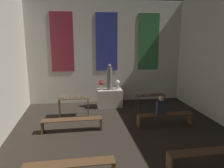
% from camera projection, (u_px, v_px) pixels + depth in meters
% --- Properties ---
extents(wall_back, '(8.24, 0.16, 5.24)m').
position_uv_depth(wall_back, '(106.00, 52.00, 11.36)').
color(wall_back, beige).
rests_on(wall_back, ground_plane).
extents(altar, '(1.22, 0.74, 0.87)m').
position_uv_depth(altar, '(109.00, 98.00, 10.83)').
color(altar, '#BCB29E').
rests_on(altar, ground_plane).
extents(statue, '(0.26, 0.26, 1.25)m').
position_uv_depth(statue, '(109.00, 78.00, 10.62)').
color(statue, slate).
rests_on(statue, altar).
extents(flower_vase_left, '(0.26, 0.26, 0.47)m').
position_uv_depth(flower_vase_left, '(101.00, 84.00, 10.62)').
color(flower_vase_left, beige).
rests_on(flower_vase_left, altar).
extents(flower_vase_right, '(0.26, 0.26, 0.47)m').
position_uv_depth(flower_vase_right, '(117.00, 83.00, 10.74)').
color(flower_vase_right, beige).
rests_on(flower_vase_right, altar).
extents(candle_rack_left, '(1.29, 0.43, 1.01)m').
position_uv_depth(candle_rack_left, '(74.00, 100.00, 9.44)').
color(candle_rack_left, '#473823').
rests_on(candle_rack_left, ground_plane).
extents(candle_rack_right, '(1.29, 0.43, 1.02)m').
position_uv_depth(candle_rack_right, '(150.00, 97.00, 9.98)').
color(candle_rack_right, '#473823').
rests_on(candle_rack_right, ground_plane).
extents(pew_second_left, '(2.17, 0.36, 0.46)m').
position_uv_depth(pew_second_left, '(70.00, 168.00, 5.17)').
color(pew_second_left, brown).
rests_on(pew_second_left, ground_plane).
extents(pew_second_right, '(2.17, 0.36, 0.46)m').
position_uv_depth(pew_second_right, '(208.00, 155.00, 5.72)').
color(pew_second_right, brown).
rests_on(pew_second_right, ground_plane).
extents(pew_back_left, '(2.17, 0.36, 0.46)m').
position_uv_depth(pew_back_left, '(72.00, 122.00, 7.96)').
color(pew_back_left, brown).
rests_on(pew_back_left, ground_plane).
extents(pew_back_right, '(2.17, 0.36, 0.46)m').
position_uv_depth(pew_back_right, '(165.00, 117.00, 8.51)').
color(pew_back_right, brown).
rests_on(pew_back_right, ground_plane).
extents(person_seated, '(0.36, 0.24, 0.74)m').
position_uv_depth(person_seated, '(161.00, 106.00, 8.39)').
color(person_seated, '#282D38').
rests_on(person_seated, pew_back_right).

